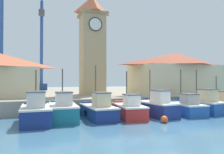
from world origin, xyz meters
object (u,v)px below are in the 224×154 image
Objects in this scene: fishing_boat_mid_left at (129,109)px; port_crane_near at (42,56)px; fishing_boat_left_outer at (63,110)px; fishing_boat_right_inner at (202,105)px; fishing_boat_left_inner at (98,110)px; fishing_boat_far_left at (36,113)px; warehouse_right at (176,73)px; fishing_boat_mid_right at (185,107)px; fishing_boat_center at (154,107)px; port_crane_far at (2,41)px; clock_tower at (92,42)px; fishing_boat_right_outer at (221,105)px; mooring_buoy at (164,119)px.

port_crane_near reaches higher than fishing_boat_mid_left.
fishing_boat_left_outer is 13.05m from fishing_boat_right_inner.
fishing_boat_left_inner is at bearing -4.22° from fishing_boat_left_outer.
fishing_boat_right_inner is at bearing 0.90° from fishing_boat_mid_left.
fishing_boat_right_inner is (15.05, 0.17, -0.03)m from fishing_boat_far_left.
fishing_boat_mid_right is at bearing -120.95° from warehouse_right.
fishing_boat_center reaches higher than fishing_boat_left_outer.
port_crane_far is at bearing 127.95° from fishing_boat_mid_right.
fishing_boat_mid_right is 0.40× the size of warehouse_right.
fishing_boat_right_inner is at bearing -50.54° from clock_tower.
fishing_boat_right_outer reaches higher than mooring_buoy.
fishing_boat_center is (9.86, 0.17, -0.01)m from fishing_boat_far_left.
fishing_boat_left_outer is at bearing 175.78° from fishing_boat_left_inner.
port_crane_far is at bearing 118.63° from mooring_buoy.
fishing_boat_right_outer is at bearing 1.05° from fishing_boat_mid_left.
port_crane_near is 7.00m from port_crane_far.
fishing_boat_mid_left is 26.95m from port_crane_near.
port_crane_near is (-3.72, 24.82, 6.93)m from fishing_boat_left_inner.
clock_tower is at bearing 78.39° from fishing_boat_left_inner.
port_crane_far is (-12.58, 23.04, 8.96)m from fishing_boat_mid_left.
fishing_boat_far_left is at bearing -123.71° from clock_tower.
port_crane_far is at bearing -160.56° from port_crane_near.
fishing_boat_center is (2.52, 0.12, 0.09)m from fishing_boat_mid_left.
fishing_boat_far_left is at bearing -179.22° from fishing_boat_right_outer.
port_crane_far reaches higher than fishing_boat_mid_left.
fishing_boat_right_outer is 9.23× the size of mooring_buoy.
fishing_boat_right_outer is 7.48m from warehouse_right.
fishing_boat_right_outer is at bearing 0.51° from fishing_boat_center.
warehouse_right is (10.24, -3.29, -3.91)m from clock_tower.
fishing_boat_left_outer is 25.15m from port_crane_far.
fishing_boat_far_left is 0.90× the size of fishing_boat_left_inner.
port_crane_far is 30.99m from mooring_buoy.
clock_tower reaches higher than fishing_boat_right_outer.
fishing_boat_mid_left is at bearing -76.10° from port_crane_near.
fishing_boat_mid_left is 3.31m from mooring_buoy.
fishing_boat_mid_right is at bearing -59.56° from clock_tower.
fishing_boat_mid_right is 13.98m from clock_tower.
fishing_boat_right_inner is 7.75m from warehouse_right.
clock_tower is 15.28m from mooring_buoy.
fishing_boat_right_inner reaches higher than fishing_boat_mid_right.
warehouse_right is at bearing -49.12° from port_crane_near.
fishing_boat_mid_right is 8.83m from warehouse_right.
port_crane_far is (-18.08, 23.19, 8.99)m from fishing_boat_mid_right.
port_crane_far is at bearing 134.88° from fishing_boat_right_outer.
fishing_boat_left_inner is at bearing 140.96° from mooring_buoy.
port_crane_near reaches higher than clock_tower.
fishing_boat_center is (5.05, -0.33, 0.06)m from fishing_boat_left_inner.
fishing_boat_left_outer is at bearing 178.27° from fishing_boat_right_outer.
fishing_boat_mid_right reaches higher than fishing_boat_far_left.
port_crane_far is at bearing 131.51° from fishing_boat_right_inner.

